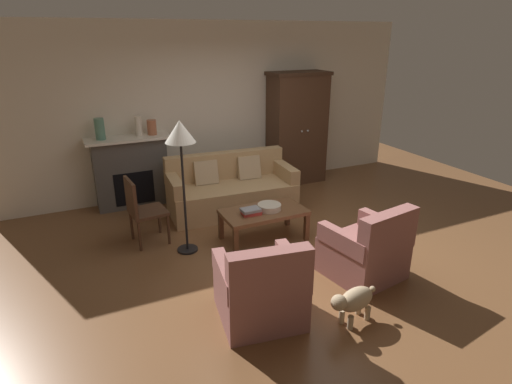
{
  "coord_description": "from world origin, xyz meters",
  "views": [
    {
      "loc": [
        -2.43,
        -4.21,
        2.61
      ],
      "look_at": [
        -0.14,
        0.68,
        0.55
      ],
      "focal_mm": 29.39,
      "sensor_mm": 36.0,
      "label": 1
    }
  ],
  "objects_px": {
    "armchair_near_left": "(261,291)",
    "armchair_near_right": "(366,251)",
    "mantel_vase_terracotta": "(152,127)",
    "book_stack": "(251,211)",
    "dog": "(354,301)",
    "side_chair_wooden": "(141,207)",
    "couch": "(231,191)",
    "fruit_bowl": "(269,207)",
    "coffee_table": "(264,214)",
    "armoire": "(297,128)",
    "mantel_vase_jade": "(100,129)",
    "mantel_vase_cream": "(138,126)",
    "fireplace": "(131,171)",
    "floor_lamp": "(180,140)"
  },
  "relations": [
    {
      "from": "mantel_vase_jade",
      "to": "dog",
      "type": "distance_m",
      "value": 4.37
    },
    {
      "from": "armchair_near_left",
      "to": "armchair_near_right",
      "type": "bearing_deg",
      "value": 7.71
    },
    {
      "from": "armoire",
      "to": "book_stack",
      "type": "xyz_separation_m",
      "value": [
        -1.8,
        -1.94,
        -0.53
      ]
    },
    {
      "from": "coffee_table",
      "to": "mantel_vase_jade",
      "type": "bearing_deg",
      "value": 131.65
    },
    {
      "from": "fireplace",
      "to": "dog",
      "type": "height_order",
      "value": "fireplace"
    },
    {
      "from": "mantel_vase_jade",
      "to": "floor_lamp",
      "type": "relative_size",
      "value": 0.19
    },
    {
      "from": "armoire",
      "to": "couch",
      "type": "distance_m",
      "value": 1.91
    },
    {
      "from": "armoire",
      "to": "fruit_bowl",
      "type": "xyz_separation_m",
      "value": [
        -1.51,
        -1.9,
        -0.54
      ]
    },
    {
      "from": "armoire",
      "to": "side_chair_wooden",
      "type": "relative_size",
      "value": 2.2
    },
    {
      "from": "couch",
      "to": "side_chair_wooden",
      "type": "height_order",
      "value": "side_chair_wooden"
    },
    {
      "from": "mantel_vase_terracotta",
      "to": "dog",
      "type": "relative_size",
      "value": 0.41
    },
    {
      "from": "coffee_table",
      "to": "side_chair_wooden",
      "type": "distance_m",
      "value": 1.59
    },
    {
      "from": "armchair_near_right",
      "to": "floor_lamp",
      "type": "xyz_separation_m",
      "value": [
        -1.66,
        1.44,
        1.13
      ]
    },
    {
      "from": "book_stack",
      "to": "armchair_near_left",
      "type": "height_order",
      "value": "armchair_near_left"
    },
    {
      "from": "armchair_near_right",
      "to": "armchair_near_left",
      "type": "bearing_deg",
      "value": -172.29
    },
    {
      "from": "fireplace",
      "to": "fruit_bowl",
      "type": "xyz_separation_m",
      "value": [
        1.44,
        -1.98,
        -0.11
      ]
    },
    {
      "from": "mantel_vase_jade",
      "to": "floor_lamp",
      "type": "bearing_deg",
      "value": -68.36
    },
    {
      "from": "dog",
      "to": "mantel_vase_terracotta",
      "type": "bearing_deg",
      "value": 104.25
    },
    {
      "from": "mantel_vase_cream",
      "to": "armchair_near_left",
      "type": "xyz_separation_m",
      "value": [
        0.42,
        -3.45,
        -0.96
      ]
    },
    {
      "from": "mantel_vase_terracotta",
      "to": "armchair_near_right",
      "type": "bearing_deg",
      "value": -63.63
    },
    {
      "from": "fruit_bowl",
      "to": "book_stack",
      "type": "bearing_deg",
      "value": -172.88
    },
    {
      "from": "book_stack",
      "to": "armchair_near_right",
      "type": "height_order",
      "value": "armchair_near_right"
    },
    {
      "from": "side_chair_wooden",
      "to": "fireplace",
      "type": "bearing_deg",
      "value": 85.15
    },
    {
      "from": "mantel_vase_cream",
      "to": "side_chair_wooden",
      "type": "distance_m",
      "value": 1.6
    },
    {
      "from": "armchair_near_left",
      "to": "side_chair_wooden",
      "type": "distance_m",
      "value": 2.2
    },
    {
      "from": "mantel_vase_jade",
      "to": "armchair_near_right",
      "type": "height_order",
      "value": "mantel_vase_jade"
    },
    {
      "from": "coffee_table",
      "to": "armchair_near_left",
      "type": "bearing_deg",
      "value": -116.98
    },
    {
      "from": "book_stack",
      "to": "mantel_vase_jade",
      "type": "xyz_separation_m",
      "value": [
        -1.53,
        2.0,
        0.82
      ]
    },
    {
      "from": "book_stack",
      "to": "floor_lamp",
      "type": "relative_size",
      "value": 0.15
    },
    {
      "from": "armoire",
      "to": "book_stack",
      "type": "relative_size",
      "value": 7.63
    },
    {
      "from": "side_chair_wooden",
      "to": "couch",
      "type": "bearing_deg",
      "value": 20.57
    },
    {
      "from": "couch",
      "to": "armchair_near_left",
      "type": "bearing_deg",
      "value": -105.95
    },
    {
      "from": "couch",
      "to": "coffee_table",
      "type": "bearing_deg",
      "value": -89.31
    },
    {
      "from": "side_chair_wooden",
      "to": "floor_lamp",
      "type": "bearing_deg",
      "value": -43.64
    },
    {
      "from": "mantel_vase_terracotta",
      "to": "mantel_vase_cream",
      "type": "bearing_deg",
      "value": 180.0
    },
    {
      "from": "mantel_vase_jade",
      "to": "armchair_near_right",
      "type": "xyz_separation_m",
      "value": [
        2.38,
        -3.26,
        -0.96
      ]
    },
    {
      "from": "couch",
      "to": "dog",
      "type": "xyz_separation_m",
      "value": [
        0.02,
        -3.04,
        -0.07
      ]
    },
    {
      "from": "armchair_near_right",
      "to": "side_chair_wooden",
      "type": "relative_size",
      "value": 0.98
    },
    {
      "from": "fruit_bowl",
      "to": "armchair_near_right",
      "type": "xyz_separation_m",
      "value": [
        0.56,
        -1.3,
        -0.14
      ]
    },
    {
      "from": "mantel_vase_terracotta",
      "to": "side_chair_wooden",
      "type": "xyz_separation_m",
      "value": [
        -0.5,
        -1.38,
        -0.72
      ]
    },
    {
      "from": "mantel_vase_cream",
      "to": "dog",
      "type": "bearing_deg",
      "value": -73.01
    },
    {
      "from": "couch",
      "to": "coffee_table",
      "type": "relative_size",
      "value": 1.79
    },
    {
      "from": "coffee_table",
      "to": "armchair_near_left",
      "type": "distance_m",
      "value": 1.68
    },
    {
      "from": "book_stack",
      "to": "armchair_near_left",
      "type": "bearing_deg",
      "value": -111.0
    },
    {
      "from": "mantel_vase_jade",
      "to": "mantel_vase_terracotta",
      "type": "distance_m",
      "value": 0.76
    },
    {
      "from": "mantel_vase_cream",
      "to": "side_chair_wooden",
      "type": "relative_size",
      "value": 0.34
    },
    {
      "from": "couch",
      "to": "armchair_near_right",
      "type": "height_order",
      "value": "armchair_near_right"
    },
    {
      "from": "armoire",
      "to": "mantel_vase_jade",
      "type": "bearing_deg",
      "value": 178.97
    },
    {
      "from": "fireplace",
      "to": "fruit_bowl",
      "type": "height_order",
      "value": "fireplace"
    },
    {
      "from": "couch",
      "to": "mantel_vase_terracotta",
      "type": "relative_size",
      "value": 8.53
    }
  ]
}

